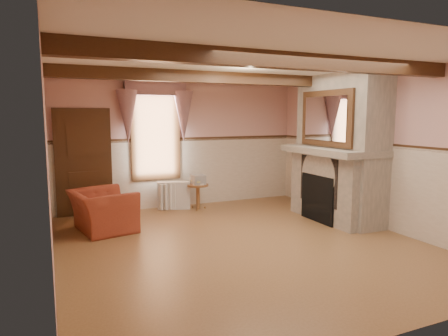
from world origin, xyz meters
name	(u,v)px	position (x,y,z in m)	size (l,w,h in m)	color
floor	(241,243)	(0.00, 0.00, 0.00)	(5.50, 6.00, 0.01)	brown
ceiling	(242,64)	(0.00, 0.00, 2.80)	(5.50, 6.00, 0.01)	silver
wall_back	(182,144)	(0.00, 3.00, 1.40)	(5.50, 0.02, 2.80)	#D19990
wall_front	(394,188)	(0.00, -3.00, 1.40)	(5.50, 0.02, 2.80)	#D19990
wall_left	(48,165)	(-2.75, 0.00, 1.40)	(0.02, 6.00, 2.80)	#D19990
wall_right	(376,150)	(2.75, 0.00, 1.40)	(0.02, 6.00, 2.80)	#D19990
wainscot	(241,197)	(0.00, 0.00, 0.75)	(5.50, 6.00, 1.50)	beige
chair_rail	(241,150)	(0.00, 0.00, 1.50)	(5.50, 6.00, 0.08)	black
firebox	(321,198)	(2.00, 0.60, 0.45)	(0.20, 0.95, 0.90)	black
armchair	(103,211)	(-1.92, 1.61, 0.36)	(1.11, 0.97, 0.72)	maroon
side_table	(198,197)	(0.18, 2.48, 0.28)	(0.46, 0.46, 0.55)	brown
book_stack	(198,179)	(0.20, 2.51, 0.65)	(0.26, 0.32, 0.20)	#B7AD8C
radiator	(174,196)	(-0.29, 2.70, 0.30)	(0.70, 0.18, 0.60)	silver
bowl	(327,145)	(2.24, 0.76, 1.46)	(0.33, 0.33, 0.08)	brown
mantel_clock	(311,140)	(2.24, 1.30, 1.52)	(0.14, 0.24, 0.20)	#31210D
oil_lamp	(318,139)	(2.24, 1.07, 1.56)	(0.11, 0.11, 0.28)	gold
candle_red	(349,145)	(2.24, 0.15, 1.50)	(0.06, 0.06, 0.16)	maroon
jar_yellow	(348,146)	(2.24, 0.17, 1.48)	(0.06, 0.06, 0.12)	yellow
fireplace	(340,148)	(2.42, 0.60, 1.40)	(0.85, 2.00, 2.80)	gray
mantel	(333,150)	(2.24, 0.60, 1.36)	(1.05, 2.05, 0.12)	gray
overmantel_mirror	(326,118)	(2.06, 0.60, 1.97)	(0.06, 1.44, 1.04)	silver
door	(84,164)	(-2.10, 2.94, 1.05)	(1.10, 0.10, 2.10)	black
window	(156,133)	(-0.60, 2.97, 1.65)	(1.06, 0.08, 2.02)	white
window_drapes	(156,105)	(-0.60, 2.88, 2.25)	(1.30, 0.14, 1.40)	gray
ceiling_beam_front	(285,61)	(0.00, -1.20, 2.70)	(5.50, 0.18, 0.20)	black
ceiling_beam_back	(212,77)	(0.00, 1.20, 2.70)	(5.50, 0.18, 0.20)	black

